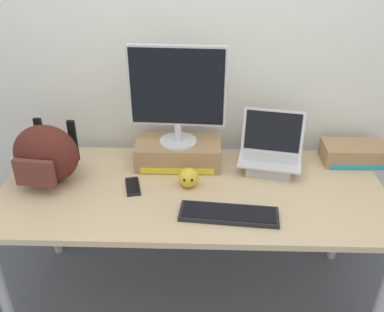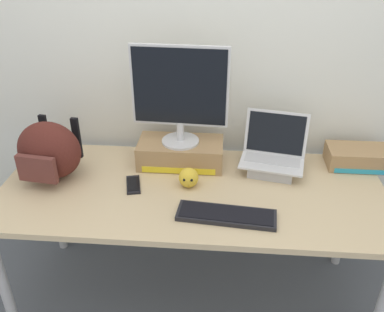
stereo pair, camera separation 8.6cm
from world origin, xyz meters
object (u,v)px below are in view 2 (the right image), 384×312
object	(u,v)px
toner_box_yellow	(181,153)
messenger_backpack	(49,151)
external_keyboard	(226,215)
desktop_monitor	(180,93)
coffee_mug	(42,145)
open_laptop	(272,160)
plush_toy	(189,178)
cell_phone	(133,185)
toner_box_cyan	(358,157)

from	to	relation	value
toner_box_yellow	messenger_backpack	bearing A→B (deg)	-163.70
toner_box_yellow	external_keyboard	world-z (taller)	toner_box_yellow
desktop_monitor	coffee_mug	xyz separation A→B (m)	(-0.77, 0.04, -0.35)
desktop_monitor	open_laptop	world-z (taller)	desktop_monitor
toner_box_yellow	desktop_monitor	bearing A→B (deg)	-93.83
desktop_monitor	plush_toy	bearing A→B (deg)	-71.21
desktop_monitor	open_laptop	xyz separation A→B (m)	(0.47, -0.03, -0.34)
desktop_monitor	cell_phone	distance (m)	0.50
toner_box_cyan	desktop_monitor	bearing A→B (deg)	-176.77
external_keyboard	messenger_backpack	xyz separation A→B (m)	(-0.87, 0.26, 0.14)
coffee_mug	plush_toy	xyz separation A→B (m)	(0.83, -0.26, -0.00)
messenger_backpack	toner_box_cyan	world-z (taller)	messenger_backpack
desktop_monitor	messenger_backpack	xyz separation A→B (m)	(-0.63, -0.18, -0.25)
desktop_monitor	toner_box_yellow	bearing A→B (deg)	88.97
open_laptop	plush_toy	size ratio (longest dim) A/B	3.66
desktop_monitor	cell_phone	bearing A→B (deg)	-128.60
toner_box_yellow	plush_toy	world-z (taller)	toner_box_yellow
toner_box_yellow	coffee_mug	world-z (taller)	toner_box_yellow
desktop_monitor	cell_phone	xyz separation A→B (m)	(-0.21, -0.24, -0.39)
desktop_monitor	external_keyboard	xyz separation A→B (m)	(0.25, -0.44, -0.38)
cell_phone	toner_box_cyan	xyz separation A→B (m)	(1.13, 0.29, 0.04)
toner_box_cyan	toner_box_yellow	bearing A→B (deg)	-176.84
cell_phone	messenger_backpack	bearing A→B (deg)	159.20
messenger_backpack	coffee_mug	bearing A→B (deg)	129.92
desktop_monitor	coffee_mug	size ratio (longest dim) A/B	4.11
desktop_monitor	messenger_backpack	size ratio (longest dim) A/B	1.47
cell_phone	toner_box_cyan	world-z (taller)	toner_box_cyan
toner_box_yellow	external_keyboard	bearing A→B (deg)	-60.97
toner_box_yellow	desktop_monitor	distance (m)	0.33
messenger_backpack	desktop_monitor	bearing A→B (deg)	23.27
toner_box_yellow	external_keyboard	xyz separation A→B (m)	(0.25, -0.44, -0.05)
cell_phone	toner_box_yellow	bearing A→B (deg)	35.32
desktop_monitor	plush_toy	xyz separation A→B (m)	(0.06, -0.21, -0.35)
toner_box_cyan	open_laptop	bearing A→B (deg)	-169.69
external_keyboard	toner_box_cyan	size ratio (longest dim) A/B	1.38
open_laptop	plush_toy	world-z (taller)	open_laptop
messenger_backpack	cell_phone	distance (m)	0.44
coffee_mug	plush_toy	size ratio (longest dim) A/B	1.27
cell_phone	external_keyboard	bearing A→B (deg)	-37.91
open_laptop	coffee_mug	xyz separation A→B (m)	(-1.25, 0.07, -0.01)
desktop_monitor	toner_box_cyan	bearing A→B (deg)	6.04
desktop_monitor	open_laptop	size ratio (longest dim) A/B	1.43
open_laptop	coffee_mug	size ratio (longest dim) A/B	2.88
messenger_backpack	plush_toy	world-z (taller)	messenger_backpack
coffee_mug	plush_toy	bearing A→B (deg)	-17.25
messenger_backpack	plush_toy	distance (m)	0.69
open_laptop	coffee_mug	distance (m)	1.25
desktop_monitor	messenger_backpack	world-z (taller)	desktop_monitor
messenger_backpack	cell_phone	xyz separation A→B (m)	(0.42, -0.05, -0.14)
external_keyboard	messenger_backpack	world-z (taller)	messenger_backpack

